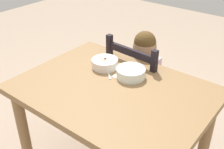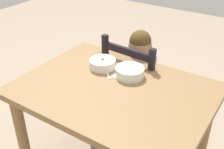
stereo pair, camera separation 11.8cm
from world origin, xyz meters
TOP-DOWN VIEW (x-y plane):
  - dining_table at (0.00, 0.00)m, footprint 1.12×0.83m
  - dining_chair at (-0.10, 0.46)m, footprint 0.44×0.44m
  - child_figure at (-0.09, 0.46)m, footprint 0.32×0.31m
  - bowl_of_peas at (0.01, 0.16)m, footprint 0.18×0.18m
  - bowl_of_carrots at (-0.20, 0.16)m, footprint 0.17×0.17m
  - spoon at (-0.14, 0.12)m, footprint 0.12×0.11m
  - paper_napkin at (-0.02, 0.16)m, footprint 0.14×0.13m

SIDE VIEW (x-z plane):
  - dining_chair at x=-0.10m, z-range -0.02..0.90m
  - child_figure at x=-0.09m, z-range 0.15..1.09m
  - dining_table at x=0.00m, z-range 0.26..1.03m
  - paper_napkin at x=-0.02m, z-range 0.77..0.77m
  - spoon at x=-0.14m, z-range 0.77..0.78m
  - bowl_of_carrots at x=-0.20m, z-range 0.77..0.83m
  - bowl_of_peas at x=0.01m, z-range 0.77..0.83m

